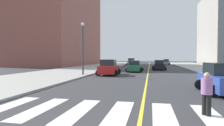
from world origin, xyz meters
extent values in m
cube|color=#9E9B93|center=(-12.20, 20.00, 0.07)|extent=(10.00, 120.00, 0.15)
cube|color=silver|center=(-6.30, 4.00, 0.01)|extent=(0.90, 4.00, 0.01)
cube|color=silver|center=(-4.50, 4.00, 0.01)|extent=(0.90, 4.00, 0.01)
cube|color=silver|center=(-2.70, 4.00, 0.01)|extent=(0.90, 4.00, 0.01)
cube|color=silver|center=(-0.90, 4.00, 0.01)|extent=(0.90, 4.00, 0.01)
cube|color=silver|center=(0.90, 4.00, 0.01)|extent=(0.90, 4.00, 0.01)
cube|color=silver|center=(2.70, 4.00, 0.01)|extent=(0.90, 4.00, 0.01)
cube|color=yellow|center=(0.00, 40.00, 0.01)|extent=(0.16, 80.00, 0.01)
cube|color=brown|center=(-26.25, 49.97, 12.56)|extent=(16.00, 32.00, 25.12)
cube|color=#B7B7BC|center=(-5.19, 52.73, 0.74)|extent=(2.07, 4.54, 0.97)
cube|color=#1E2328|center=(-5.19, 52.46, 1.62)|extent=(1.74, 2.27, 0.82)
cylinder|color=black|center=(-4.14, 54.13, 0.37)|extent=(0.73, 0.24, 0.73)
cylinder|color=black|center=(-6.23, 54.14, 0.37)|extent=(0.73, 0.24, 0.73)
cylinder|color=black|center=(-4.15, 51.32, 0.37)|extent=(0.73, 0.24, 0.73)
cylinder|color=black|center=(-6.24, 51.33, 0.37)|extent=(0.73, 0.24, 0.73)
cube|color=slate|center=(5.09, 57.83, 0.63)|extent=(1.78, 3.85, 0.82)
cube|color=#1E2328|center=(5.09, 58.06, 1.37)|extent=(1.48, 1.93, 0.69)
cylinder|color=black|center=(4.19, 56.65, 0.31)|extent=(0.62, 0.21, 0.62)
cylinder|color=black|center=(5.96, 56.63, 0.31)|extent=(0.62, 0.21, 0.62)
cylinder|color=black|center=(4.21, 59.03, 0.31)|extent=(0.62, 0.21, 0.62)
cylinder|color=black|center=(5.98, 59.01, 0.31)|extent=(0.62, 0.21, 0.62)
cube|color=#236B42|center=(-2.10, 26.50, 0.67)|extent=(2.03, 4.16, 0.87)
cube|color=#1E2328|center=(-2.11, 26.26, 1.46)|extent=(1.65, 2.11, 0.74)
cylinder|color=black|center=(-1.10, 27.72, 0.33)|extent=(0.67, 0.24, 0.66)
cylinder|color=black|center=(-2.98, 27.81, 0.33)|extent=(0.67, 0.24, 0.66)
cylinder|color=black|center=(-1.21, 25.20, 0.33)|extent=(0.67, 0.24, 0.66)
cylinder|color=black|center=(-3.10, 25.28, 0.33)|extent=(0.67, 0.24, 0.66)
cube|color=red|center=(-5.00, 20.58, 0.75)|extent=(2.23, 4.65, 0.98)
cube|color=#1E2328|center=(-4.99, 20.31, 1.63)|extent=(1.82, 2.35, 0.83)
cylinder|color=black|center=(-4.00, 22.03, 0.37)|extent=(0.75, 0.27, 0.74)
cylinder|color=black|center=(-6.11, 21.96, 0.37)|extent=(0.75, 0.27, 0.74)
cylinder|color=black|center=(-3.89, 19.20, 0.37)|extent=(0.75, 0.27, 0.74)
cylinder|color=black|center=(-6.01, 19.12, 0.37)|extent=(0.75, 0.27, 0.74)
cube|color=black|center=(1.86, 32.13, 0.67)|extent=(1.84, 4.07, 0.87)
cube|color=#1E2328|center=(1.86, 32.37, 1.45)|extent=(1.55, 2.04, 0.74)
cylinder|color=black|center=(0.92, 30.87, 0.33)|extent=(0.66, 0.21, 0.66)
cylinder|color=black|center=(2.80, 30.87, 0.33)|extent=(0.66, 0.21, 0.66)
cylinder|color=black|center=(0.92, 33.39, 0.33)|extent=(0.66, 0.21, 0.66)
cylinder|color=black|center=(2.80, 33.39, 0.33)|extent=(0.66, 0.21, 0.66)
cube|color=#2D479E|center=(4.93, 9.58, 0.72)|extent=(2.17, 4.49, 0.95)
cube|color=#1E2328|center=(4.92, 9.85, 1.57)|extent=(1.77, 2.27, 0.80)
cylinder|color=black|center=(3.96, 8.18, 0.36)|extent=(0.72, 0.26, 0.71)
cylinder|color=black|center=(3.86, 10.91, 0.36)|extent=(0.72, 0.26, 0.71)
cylinder|color=black|center=(2.51, 4.40, 0.43)|extent=(0.20, 0.20, 0.86)
cylinder|color=black|center=(2.63, 4.26, 0.43)|extent=(0.20, 0.20, 0.86)
cylinder|color=#99669E|center=(2.57, 4.33, 1.18)|extent=(0.43, 0.43, 0.64)
sphere|color=tan|center=(2.57, 4.33, 1.62)|extent=(0.23, 0.23, 0.23)
cylinder|color=red|center=(8.39, 27.33, 0.50)|extent=(0.26, 0.26, 0.70)
sphere|color=red|center=(8.39, 27.33, 0.93)|extent=(0.22, 0.22, 0.22)
cylinder|color=#38383D|center=(-7.95, 18.89, 3.22)|extent=(0.20, 0.20, 6.13)
sphere|color=silver|center=(-7.95, 18.89, 6.43)|extent=(0.44, 0.44, 0.44)
camera|label=1|loc=(0.37, -3.87, 2.34)|focal=30.75mm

